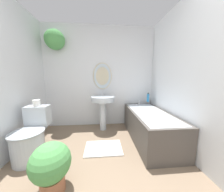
% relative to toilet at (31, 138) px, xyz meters
% --- Properties ---
extents(wall_back, '(2.72, 0.41, 2.40)m').
position_rel_toilet_xyz_m(wall_back, '(0.87, 1.15, 1.03)').
color(wall_back, silver).
rests_on(wall_back, ground_plane).
extents(wall_right, '(0.06, 2.65, 2.40)m').
position_rel_toilet_xyz_m(wall_right, '(2.35, -0.12, 0.90)').
color(wall_right, silver).
rests_on(wall_right, ground_plane).
extents(toilet, '(0.44, 0.63, 0.73)m').
position_rel_toilet_xyz_m(toilet, '(0.00, 0.00, 0.00)').
color(toilet, silver).
rests_on(toilet, ground_plane).
extents(pedestal_sink, '(0.52, 0.52, 0.88)m').
position_rel_toilet_xyz_m(pedestal_sink, '(1.07, 0.84, 0.30)').
color(pedestal_sink, silver).
rests_on(pedestal_sink, ground_plane).
extents(bathtub, '(0.68, 1.48, 0.62)m').
position_rel_toilet_xyz_m(bathtub, '(1.96, 0.35, -0.02)').
color(bathtub, '#4C4742').
rests_on(bathtub, ground_plane).
extents(shampoo_bottle, '(0.06, 0.06, 0.22)m').
position_rel_toilet_xyz_m(shampoo_bottle, '(2.16, 0.94, 0.42)').
color(shampoo_bottle, '#2D84C6').
rests_on(shampoo_bottle, bathtub).
extents(potted_plant, '(0.40, 0.40, 0.54)m').
position_rel_toilet_xyz_m(potted_plant, '(0.54, -0.57, 0.01)').
color(potted_plant, '#9E6042').
rests_on(potted_plant, ground_plane).
extents(bath_mat, '(0.61, 0.43, 0.02)m').
position_rel_toilet_xyz_m(bath_mat, '(1.07, 0.10, -0.29)').
color(bath_mat, silver).
rests_on(bath_mat, ground_plane).
extents(toilet_paper_roll, '(0.11, 0.11, 0.10)m').
position_rel_toilet_xyz_m(toilet_paper_roll, '(0.00, 0.24, 0.48)').
color(toilet_paper_roll, white).
rests_on(toilet_paper_roll, toilet).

